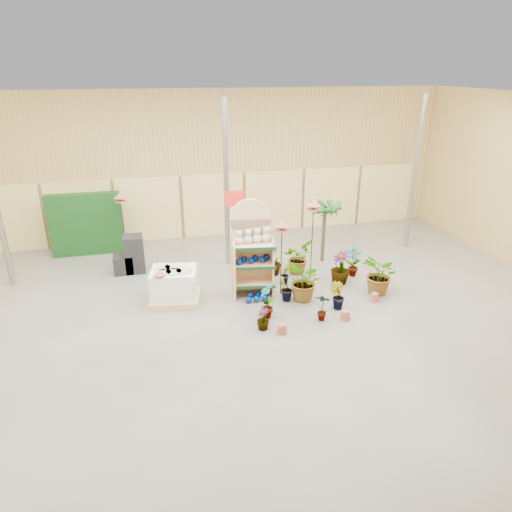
{
  "coord_description": "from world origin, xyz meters",
  "views": [
    {
      "loc": [
        -2.06,
        -7.99,
        5.07
      ],
      "look_at": [
        0.3,
        1.5,
        1.0
      ],
      "focal_mm": 32.0,
      "sensor_mm": 36.0,
      "label": 1
    }
  ],
  "objects": [
    {
      "name": "potted_plant_2",
      "position": [
        1.32,
        0.93,
        0.49
      ],
      "size": [
        0.82,
        0.93,
        0.98
      ],
      "primitive_type": "imported",
      "rotation": [
        0.0,
        0.0,
        4.78
      ],
      "color": "#1C4B1B",
      "rests_on": "ground"
    },
    {
      "name": "potted_plant_0",
      "position": [
        0.27,
        0.39,
        0.42
      ],
      "size": [
        0.42,
        0.51,
        0.84
      ],
      "primitive_type": "imported",
      "rotation": [
        0.0,
        0.0,
        4.41
      ],
      "color": "#1C4B1B",
      "rests_on": "ground"
    },
    {
      "name": "potted_plant_10",
      "position": [
        3.19,
        0.82,
        0.49
      ],
      "size": [
        0.84,
        0.95,
        0.99
      ],
      "primitive_type": "imported",
      "rotation": [
        0.0,
        0.0,
        4.8
      ],
      "color": "#1C4B1B",
      "rests_on": "ground"
    },
    {
      "name": "charcoal_planters",
      "position": [
        -2.6,
        3.58,
        0.42
      ],
      "size": [
        0.8,
        0.5,
        1.0
      ],
      "color": "black",
      "rests_on": "ground"
    },
    {
      "name": "potted_plant_11",
      "position": [
        1.02,
        2.52,
        0.36
      ],
      "size": [
        0.52,
        0.52,
        0.73
      ],
      "primitive_type": "imported",
      "rotation": [
        0.0,
        0.0,
        4.39
      ],
      "color": "#1C4B1B",
      "rests_on": "ground"
    },
    {
      "name": "gazing_balls_shelf",
      "position": [
        0.24,
        1.55,
        0.9
      ],
      "size": [
        0.84,
        0.29,
        0.16
      ],
      "color": "navy",
      "rests_on": "display_shelf"
    },
    {
      "name": "potted_plant_8",
      "position": [
        1.4,
        -0.01,
        0.32
      ],
      "size": [
        0.41,
        0.38,
        0.64
      ],
      "primitive_type": "imported",
      "rotation": [
        0.0,
        0.0,
        2.51
      ],
      "color": "#1C4B1B",
      "rests_on": "ground"
    },
    {
      "name": "potted_plant_7",
      "position": [
        0.06,
        -0.06,
        0.24
      ],
      "size": [
        0.32,
        0.32,
        0.48
      ],
      "primitive_type": "imported",
      "rotation": [
        0.0,
        0.0,
        4.94
      ],
      "color": "#1C4B1B",
      "rests_on": "ground"
    },
    {
      "name": "pallet_stack",
      "position": [
        -1.61,
        1.64,
        0.4
      ],
      "size": [
        1.27,
        1.12,
        0.82
      ],
      "rotation": [
        0.0,
        0.0,
        -0.19
      ],
      "color": "tan",
      "rests_on": "ground"
    },
    {
      "name": "potted_plant_1",
      "position": [
        0.89,
        1.0,
        0.31
      ],
      "size": [
        0.44,
        0.42,
        0.63
      ],
      "primitive_type": "imported",
      "rotation": [
        0.0,
        0.0,
        3.71
      ],
      "color": "#1C4B1B",
      "rests_on": "ground"
    },
    {
      "name": "display_shelf",
      "position": [
        0.24,
        1.68,
        1.05
      ],
      "size": [
        1.04,
        0.75,
        2.3
      ],
      "rotation": [
        0.0,
        0.0,
        -0.16
      ],
      "color": "tan",
      "rests_on": "ground"
    },
    {
      "name": "potted_plant_4",
      "position": [
        2.99,
        1.92,
        0.41
      ],
      "size": [
        0.51,
        0.44,
        0.82
      ],
      "primitive_type": "imported",
      "rotation": [
        0.0,
        0.0,
        5.87
      ],
      "color": "#1C4B1B",
      "rests_on": "ground"
    },
    {
      "name": "gazing_balls_floor",
      "position": [
        0.27,
        1.24,
        0.07
      ],
      "size": [
        0.63,
        0.39,
        0.15
      ],
      "color": "navy",
      "rests_on": "ground"
    },
    {
      "name": "potted_plant_3",
      "position": [
        2.49,
        1.59,
        0.43
      ],
      "size": [
        0.57,
        0.57,
        0.86
      ],
      "primitive_type": "imported",
      "rotation": [
        0.0,
        0.0,
        4.9
      ],
      "color": "#1C4B1B",
      "rests_on": "ground"
    },
    {
      "name": "bird_table_right",
      "position": [
        1.83,
        1.9,
        1.99
      ],
      "size": [
        0.34,
        0.34,
        2.14
      ],
      "color": "black",
      "rests_on": "ground"
    },
    {
      "name": "potted_plant_6",
      "position": [
        1.67,
        2.5,
        0.42
      ],
      "size": [
        0.99,
        1.01,
        0.85
      ],
      "primitive_type": "imported",
      "rotation": [
        0.0,
        0.0,
        0.93
      ],
      "color": "#1C4B1B",
      "rests_on": "ground"
    },
    {
      "name": "potted_plant_9",
      "position": [
        1.91,
        0.4,
        0.31
      ],
      "size": [
        0.43,
        0.44,
        0.63
      ],
      "primitive_type": "imported",
      "rotation": [
        0.0,
        0.0,
        2.23
      ],
      "color": "#1C4B1B",
      "rests_on": "ground"
    },
    {
      "name": "teddy_bears",
      "position": [
        0.27,
        1.58,
        1.45
      ],
      "size": [
        0.85,
        0.22,
        0.36
      ],
      "color": "beige",
      "rests_on": "display_shelf"
    },
    {
      "name": "bird_table_back",
      "position": [
        -2.75,
        4.61,
        1.77
      ],
      "size": [
        0.34,
        0.34,
        1.91
      ],
      "color": "black",
      "rests_on": "ground"
    },
    {
      "name": "room",
      "position": [
        0.0,
        0.91,
        2.21
      ],
      "size": [
        15.2,
        12.1,
        4.7
      ],
      "color": "#5B594D",
      "rests_on": "ground"
    },
    {
      "name": "potted_plant_5",
      "position": [
        1.16,
        1.92,
        0.26
      ],
      "size": [
        0.35,
        0.36,
        0.51
      ],
      "primitive_type": "imported",
      "rotation": [
        0.0,
        0.0,
        0.95
      ],
      "color": "#1C4B1B",
      "rests_on": "ground"
    },
    {
      "name": "bird_table_front",
      "position": [
        0.88,
        1.39,
        1.73
      ],
      "size": [
        0.34,
        0.34,
        1.87
      ],
      "color": "black",
      "rests_on": "ground"
    },
    {
      "name": "offer_sign",
      "position": [
        0.1,
        2.98,
        1.57
      ],
      "size": [
        0.5,
        0.08,
        2.2
      ],
      "color": "gray",
      "rests_on": "ground"
    },
    {
      "name": "trellis_stock",
      "position": [
        -3.8,
        5.2,
        0.9
      ],
      "size": [
        2.0,
        0.3,
        1.8
      ],
      "primitive_type": "cube",
      "color": "#103A12",
      "rests_on": "ground"
    },
    {
      "name": "palm",
      "position": [
        2.61,
        3.05,
        1.54
      ],
      "size": [
        0.7,
        0.7,
        1.8
      ],
      "color": "#453428",
      "rests_on": "ground"
    }
  ]
}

